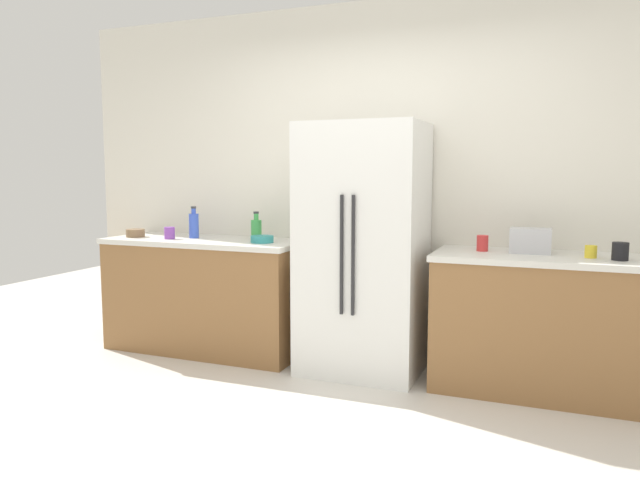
% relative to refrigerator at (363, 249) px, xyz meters
% --- Properties ---
extents(ground_plane, '(10.67, 10.67, 0.00)m').
position_rel_refrigerator_xyz_m(ground_plane, '(0.07, -1.34, -0.89)').
color(ground_plane, beige).
extents(kitchen_back_panel, '(5.34, 0.10, 2.71)m').
position_rel_refrigerator_xyz_m(kitchen_back_panel, '(0.07, 0.40, 0.46)').
color(kitchen_back_panel, silver).
rests_on(kitchen_back_panel, ground_plane).
extents(counter_left, '(1.62, 0.65, 0.91)m').
position_rel_refrigerator_xyz_m(counter_left, '(-1.33, 0.03, -0.43)').
color(counter_left, olive).
rests_on(counter_left, ground_plane).
extents(counter_right, '(1.54, 0.65, 0.91)m').
position_rel_refrigerator_xyz_m(counter_right, '(1.29, 0.03, -0.43)').
color(counter_right, olive).
rests_on(counter_right, ground_plane).
extents(refrigerator, '(0.84, 0.68, 1.78)m').
position_rel_refrigerator_xyz_m(refrigerator, '(0.00, 0.00, 0.00)').
color(refrigerator, white).
rests_on(refrigerator, ground_plane).
extents(toaster, '(0.26, 0.15, 0.17)m').
position_rel_refrigerator_xyz_m(toaster, '(1.12, 0.08, 0.10)').
color(toaster, silver).
rests_on(toaster, counter_right).
extents(bottle_a, '(0.08, 0.08, 0.22)m').
position_rel_refrigerator_xyz_m(bottle_a, '(-0.92, 0.13, 0.10)').
color(bottle_a, green).
rests_on(bottle_a, counter_left).
extents(bottle_b, '(0.08, 0.08, 0.26)m').
position_rel_refrigerator_xyz_m(bottle_b, '(-1.45, 0.05, 0.12)').
color(bottle_b, blue).
rests_on(bottle_b, counter_left).
extents(cup_a, '(0.09, 0.09, 0.11)m').
position_rel_refrigerator_xyz_m(cup_a, '(1.64, -0.06, 0.07)').
color(cup_a, black).
rests_on(cup_a, counter_right).
extents(cup_b, '(0.08, 0.08, 0.10)m').
position_rel_refrigerator_xyz_m(cup_b, '(-1.59, -0.08, 0.07)').
color(cup_b, purple).
rests_on(cup_b, counter_left).
extents(cup_c, '(0.07, 0.07, 0.08)m').
position_rel_refrigerator_xyz_m(cup_c, '(1.48, -0.01, 0.06)').
color(cup_c, yellow).
rests_on(cup_c, counter_right).
extents(cup_d, '(0.08, 0.08, 0.11)m').
position_rel_refrigerator_xyz_m(cup_d, '(0.82, 0.07, 0.07)').
color(cup_d, red).
rests_on(cup_d, counter_right).
extents(bowl_a, '(0.15, 0.15, 0.06)m').
position_rel_refrigerator_xyz_m(bowl_a, '(-1.95, -0.06, 0.05)').
color(bowl_a, brown).
rests_on(bowl_a, counter_left).
extents(bowl_b, '(0.17, 0.17, 0.05)m').
position_rel_refrigerator_xyz_m(bowl_b, '(-0.79, -0.03, 0.04)').
color(bowl_b, teal).
rests_on(bowl_b, counter_left).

